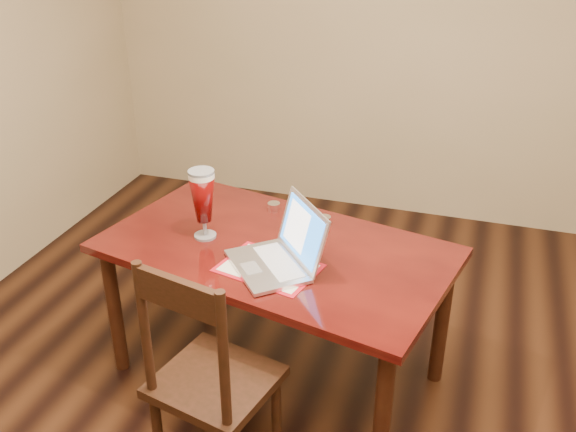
% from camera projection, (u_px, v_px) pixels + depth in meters
% --- Properties ---
extents(room_shell, '(4.51, 5.01, 2.71)m').
position_uv_depth(room_shell, '(354.00, 27.00, 1.70)').
color(room_shell, tan).
rests_on(room_shell, ground).
extents(dining_table, '(1.64, 1.14, 1.02)m').
position_uv_depth(dining_table, '(272.00, 260.00, 2.81)').
color(dining_table, '#4F0F0A').
rests_on(dining_table, ground).
extents(dining_chair, '(0.50, 0.48, 0.99)m').
position_uv_depth(dining_chair, '(209.00, 380.00, 2.37)').
color(dining_chair, '#32170E').
rests_on(dining_chair, ground).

